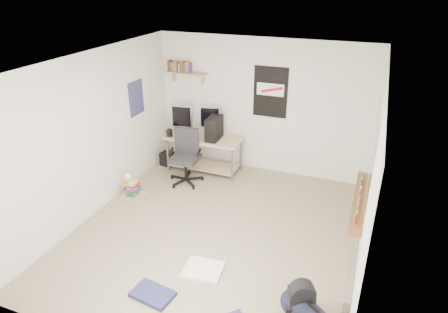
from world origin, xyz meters
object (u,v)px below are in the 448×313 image
(office_chair, at_px, (185,158))
(book_stack, at_px, (132,187))
(backpack, at_px, (301,304))
(desk, at_px, (204,153))

(office_chair, xyz_separation_m, book_stack, (-0.66, -0.75, -0.34))
(book_stack, bearing_deg, office_chair, 48.64)
(office_chair, bearing_deg, book_stack, -146.19)
(backpack, bearing_deg, office_chair, 114.94)
(desk, relative_size, office_chair, 1.44)
(office_chair, distance_m, backpack, 3.52)
(desk, height_order, book_stack, desk)
(backpack, height_order, book_stack, backpack)
(office_chair, relative_size, backpack, 2.59)
(desk, height_order, backpack, desk)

